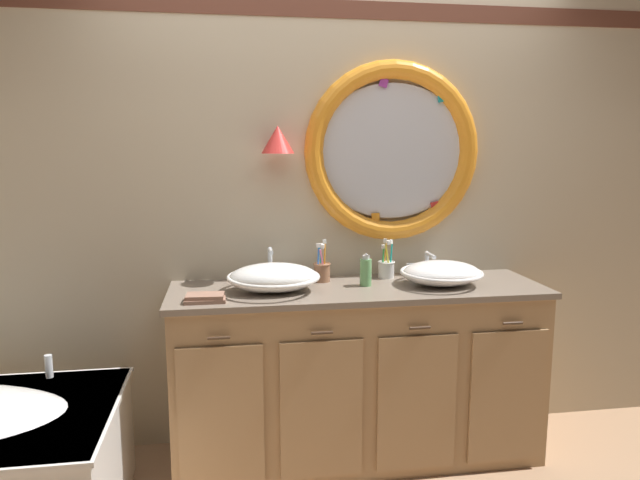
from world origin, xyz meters
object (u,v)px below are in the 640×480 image
(toothbrush_holder_left, at_px, (322,271))
(toothbrush_holder_right, at_px, (386,268))
(soap_dispenser, at_px, (366,272))
(folded_hand_towel, at_px, (205,298))
(sink_basin_right, at_px, (441,273))
(sink_basin_left, at_px, (273,277))

(toothbrush_holder_left, distance_m, toothbrush_holder_right, 0.36)
(toothbrush_holder_right, xyz_separation_m, soap_dispenser, (-0.15, -0.16, 0.02))
(toothbrush_holder_left, relative_size, toothbrush_holder_right, 1.05)
(soap_dispenser, relative_size, folded_hand_towel, 0.90)
(sink_basin_right, relative_size, toothbrush_holder_left, 1.90)
(sink_basin_left, relative_size, folded_hand_towel, 2.46)
(sink_basin_left, height_order, soap_dispenser, soap_dispenser)
(sink_basin_right, xyz_separation_m, folded_hand_towel, (-1.19, -0.14, -0.05))
(toothbrush_holder_left, bearing_deg, folded_hand_towel, -152.28)
(toothbrush_holder_right, bearing_deg, folded_hand_towel, -160.27)
(toothbrush_holder_right, xyz_separation_m, folded_hand_towel, (-0.95, -0.34, -0.04))
(sink_basin_right, relative_size, toothbrush_holder_right, 2.00)
(sink_basin_left, distance_m, sink_basin_right, 0.86)
(sink_basin_right, distance_m, toothbrush_holder_left, 0.62)
(folded_hand_towel, bearing_deg, soap_dispenser, 12.90)
(sink_basin_right, height_order, soap_dispenser, soap_dispenser)
(folded_hand_towel, bearing_deg, toothbrush_holder_left, 27.72)
(sink_basin_right, xyz_separation_m, toothbrush_holder_left, (-0.59, 0.17, -0.00))
(sink_basin_left, xyz_separation_m, folded_hand_towel, (-0.33, -0.14, -0.05))
(toothbrush_holder_left, xyz_separation_m, toothbrush_holder_right, (0.36, 0.03, -0.00))
(sink_basin_left, relative_size, toothbrush_holder_left, 2.05)
(sink_basin_left, bearing_deg, toothbrush_holder_left, 32.72)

